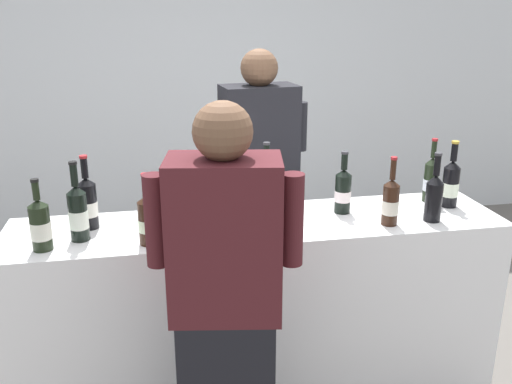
% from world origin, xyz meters
% --- Properties ---
extents(wall_back, '(8.00, 0.10, 2.80)m').
position_xyz_m(wall_back, '(0.00, 2.60, 1.40)').
color(wall_back, silver).
rests_on(wall_back, ground_plane).
extents(counter, '(2.33, 0.52, 1.01)m').
position_xyz_m(counter, '(0.00, 0.00, 0.51)').
color(counter, white).
rests_on(counter, ground_plane).
extents(wine_bottle_0, '(0.08, 0.08, 0.33)m').
position_xyz_m(wine_bottle_0, '(0.81, -0.13, 1.14)').
color(wine_bottle_0, black).
rests_on(wine_bottle_0, counter).
extents(wine_bottle_1, '(0.08, 0.08, 0.34)m').
position_xyz_m(wine_bottle_1, '(0.99, 0.04, 1.14)').
color(wine_bottle_1, black).
rests_on(wine_bottle_1, counter).
extents(wine_bottle_2, '(0.07, 0.07, 0.33)m').
position_xyz_m(wine_bottle_2, '(0.93, 0.13, 1.13)').
color(wine_bottle_2, black).
rests_on(wine_bottle_2, counter).
extents(wine_bottle_3, '(0.08, 0.08, 0.33)m').
position_xyz_m(wine_bottle_3, '(-0.35, -0.09, 1.13)').
color(wine_bottle_3, black).
rests_on(wine_bottle_3, counter).
extents(wine_bottle_4, '(0.08, 0.08, 0.31)m').
position_xyz_m(wine_bottle_4, '(-0.94, -0.14, 1.12)').
color(wine_bottle_4, black).
rests_on(wine_bottle_4, counter).
extents(wine_bottle_5, '(0.08, 0.08, 0.35)m').
position_xyz_m(wine_bottle_5, '(-0.80, -0.06, 1.14)').
color(wine_bottle_5, black).
rests_on(wine_bottle_5, counter).
extents(wine_bottle_6, '(0.08, 0.08, 0.31)m').
position_xyz_m(wine_bottle_6, '(-0.51, -0.16, 1.12)').
color(wine_bottle_6, black).
rests_on(wine_bottle_6, counter).
extents(wine_bottle_7, '(0.08, 0.08, 0.32)m').
position_xyz_m(wine_bottle_7, '(0.59, -0.14, 1.13)').
color(wine_bottle_7, black).
rests_on(wine_bottle_7, counter).
extents(wine_bottle_8, '(0.08, 0.08, 0.34)m').
position_xyz_m(wine_bottle_8, '(-0.77, 0.07, 1.14)').
color(wine_bottle_8, black).
rests_on(wine_bottle_8, counter).
extents(wine_bottle_9, '(0.08, 0.08, 0.31)m').
position_xyz_m(wine_bottle_9, '(0.43, 0.06, 1.13)').
color(wine_bottle_9, black).
rests_on(wine_bottle_9, counter).
extents(wine_bottle_10, '(0.08, 0.08, 0.35)m').
position_xyz_m(wine_bottle_10, '(0.07, 0.15, 1.14)').
color(wine_bottle_10, black).
rests_on(wine_bottle_10, counter).
extents(wine_glass, '(0.08, 0.08, 0.20)m').
position_xyz_m(wine_glass, '(0.02, -0.13, 1.15)').
color(wine_glass, silver).
rests_on(wine_glass, counter).
extents(person_server, '(0.58, 0.29, 1.76)m').
position_xyz_m(person_server, '(0.12, 0.65, 0.86)').
color(person_server, black).
rests_on(person_server, ground_plane).
extents(person_guest, '(0.55, 0.30, 1.68)m').
position_xyz_m(person_guest, '(-0.23, -0.58, 0.83)').
color(person_guest, black).
rests_on(person_guest, ground_plane).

